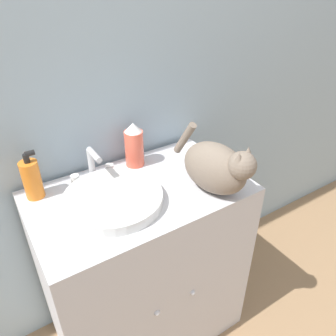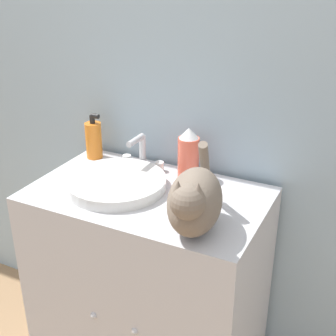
% 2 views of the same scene
% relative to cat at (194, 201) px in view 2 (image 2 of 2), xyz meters
% --- Properties ---
extents(wall_back, '(6.00, 0.05, 2.50)m').
position_rel_cat_xyz_m(wall_back, '(-0.23, 0.42, 0.35)').
color(wall_back, '#9EB7C6').
rests_on(wall_back, ground_plane).
extents(vanity_cabinet, '(0.78, 0.49, 0.80)m').
position_rel_cat_xyz_m(vanity_cabinet, '(-0.23, 0.14, -0.50)').
color(vanity_cabinet, silver).
rests_on(vanity_cabinet, ground_plane).
extents(sink_basin, '(0.34, 0.34, 0.04)m').
position_rel_cat_xyz_m(sink_basin, '(-0.34, 0.13, -0.08)').
color(sink_basin, silver).
rests_on(sink_basin, vanity_cabinet).
extents(faucet, '(0.17, 0.11, 0.13)m').
position_rel_cat_xyz_m(faucet, '(-0.34, 0.30, -0.04)').
color(faucet, silver).
rests_on(faucet, vanity_cabinet).
extents(cat, '(0.20, 0.35, 0.23)m').
position_rel_cat_xyz_m(cat, '(0.00, 0.00, 0.00)').
color(cat, '#7A6B5B').
rests_on(cat, vanity_cabinet).
extents(soap_bottle, '(0.06, 0.06, 0.18)m').
position_rel_cat_xyz_m(soap_bottle, '(-0.55, 0.31, -0.03)').
color(soap_bottle, orange).
rests_on(soap_bottle, vanity_cabinet).
extents(spray_bottle, '(0.07, 0.07, 0.18)m').
position_rel_cat_xyz_m(spray_bottle, '(-0.16, 0.31, -0.01)').
color(spray_bottle, '#EF6047').
rests_on(spray_bottle, vanity_cabinet).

